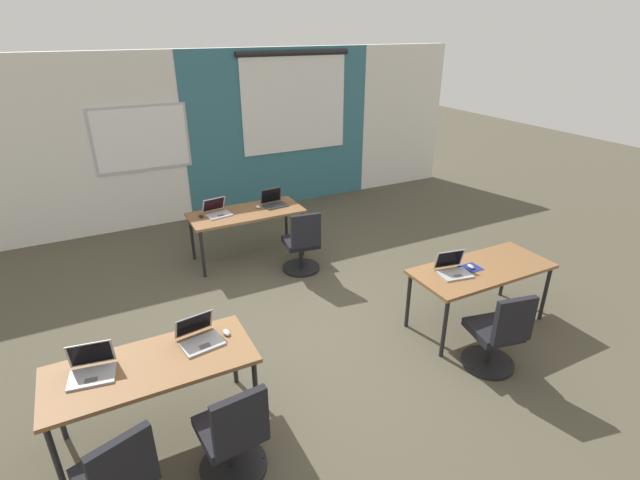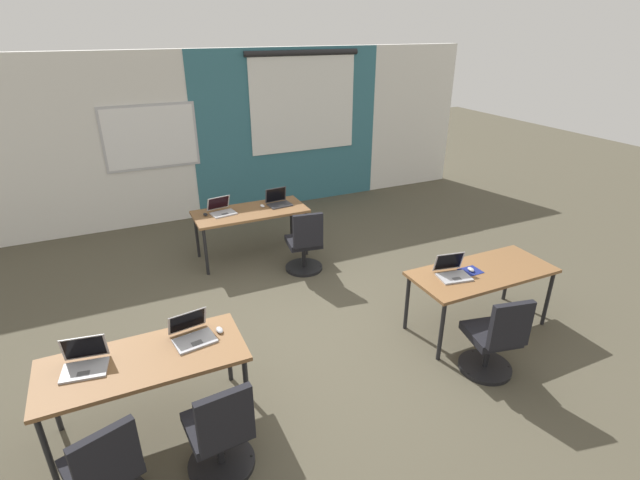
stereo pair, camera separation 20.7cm
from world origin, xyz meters
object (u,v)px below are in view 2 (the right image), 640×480
object	(u,v)px
mouse_near_right_inner	(471,269)
laptop_near_left_end	(85,362)
laptop_near_left_inner	(192,334)
chair_near_left_inner	(221,436)
laptop_near_right_inner	(452,272)
chair_near_right_inner	(494,342)
mouse_near_left_inner	(220,330)
mouse_far_right	(262,206)
chair_far_right	(305,247)
desk_near_right	(482,276)
mouse_far_left	(205,214)
laptop_far_right	(278,201)
desk_near_left	(144,365)
desk_far_center	(251,214)
chair_near_left_end	(106,477)
laptop_far_left	(222,210)

from	to	relation	value
mouse_near_right_inner	laptop_near_left_end	bearing A→B (deg)	179.54
laptop_near_left_inner	chair_near_left_inner	xyz separation A→B (m)	(0.01, -0.80, -0.39)
laptop_near_right_inner	chair_near_right_inner	distance (m)	0.84
chair_near_right_inner	laptop_near_left_inner	distance (m)	2.81
chair_near_right_inner	mouse_near_left_inner	distance (m)	2.59
mouse_far_right	chair_far_right	world-z (taller)	chair_far_right
desk_near_right	mouse_far_right	world-z (taller)	mouse_far_right
mouse_far_left	laptop_far_right	xyz separation A→B (m)	(1.08, -0.01, 0.03)
laptop_near_right_inner	mouse_far_right	distance (m)	3.04
desk_near_left	mouse_far_left	world-z (taller)	mouse_far_left
laptop_near_right_inner	laptop_near_left_end	world-z (taller)	laptop_near_left_end
desk_far_center	laptop_near_left_end	size ratio (longest dim) A/B	4.34
laptop_far_right	laptop_near_left_end	bearing A→B (deg)	-138.38
laptop_far_right	laptop_near_right_inner	bearing A→B (deg)	-77.01
desk_far_center	laptop_near_right_inner	xyz separation A→B (m)	(1.37, -2.75, 0.11)
desk_far_center	mouse_near_right_inner	xyz separation A→B (m)	(1.62, -2.75, 0.08)
laptop_far_right	chair_near_left_end	bearing A→B (deg)	-130.74
mouse_near_left_inner	chair_near_right_inner	bearing A→B (deg)	-17.94
mouse_near_left_inner	mouse_near_right_inner	bearing A→B (deg)	-1.13
desk_near_right	laptop_near_left_end	xyz separation A→B (m)	(-3.92, 0.08, 0.11)
laptop_far_right	desk_far_center	bearing A→B (deg)	-177.35
chair_far_right	laptop_near_right_inner	bearing A→B (deg)	121.74
desk_far_center	laptop_far_left	world-z (taller)	laptop_far_left
laptop_near_left_end	chair_near_left_inner	size ratio (longest dim) A/B	0.40
desk_far_center	laptop_far_right	bearing A→B (deg)	7.77
laptop_far_left	mouse_far_right	world-z (taller)	laptop_far_left
mouse_near_right_inner	laptop_near_right_inner	bearing A→B (deg)	179.11
mouse_far_left	mouse_near_left_inner	size ratio (longest dim) A/B	1.02
chair_near_right_inner	laptop_near_left_end	world-z (taller)	laptop_near_left_end
desk_far_center	chair_near_left_inner	size ratio (longest dim) A/B	1.74
mouse_near_right_inner	chair_near_left_end	bearing A→B (deg)	-168.37
desk_near_right	mouse_near_right_inner	size ratio (longest dim) A/B	14.78
mouse_far_left	chair_near_left_inner	bearing A→B (deg)	-101.11
chair_near_left_inner	mouse_near_left_inner	bearing A→B (deg)	-110.60
laptop_near_right_inner	chair_near_right_inner	world-z (taller)	laptop_near_right_inner
chair_near_left_end	desk_far_center	bearing A→B (deg)	-139.34
desk_far_center	laptop_far_right	size ratio (longest dim) A/B	4.54
laptop_near_left_end	mouse_near_right_inner	bearing A→B (deg)	8.58
laptop_far_left	laptop_near_left_inner	world-z (taller)	laptop_near_left_inner
desk_far_center	mouse_near_left_inner	distance (m)	2.92
laptop_near_right_inner	chair_far_right	world-z (taller)	laptop_near_right_inner
laptop_far_left	chair_far_right	size ratio (longest dim) A/B	0.41
mouse_far_left	chair_near_right_inner	xyz separation A→B (m)	(1.95, -3.56, -0.36)
chair_near_left_end	laptop_near_left_inner	xyz separation A→B (m)	(0.78, 0.82, 0.39)
laptop_near_right_inner	mouse_far_left	bearing A→B (deg)	135.16
laptop_far_right	mouse_near_left_inner	bearing A→B (deg)	-124.61
chair_near_right_inner	desk_near_left	bearing A→B (deg)	-1.08
desk_near_right	mouse_far_right	size ratio (longest dim) A/B	15.38
laptop_near_right_inner	mouse_near_right_inner	bearing A→B (deg)	8.99
laptop_near_left_inner	laptop_far_right	bearing A→B (deg)	48.38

